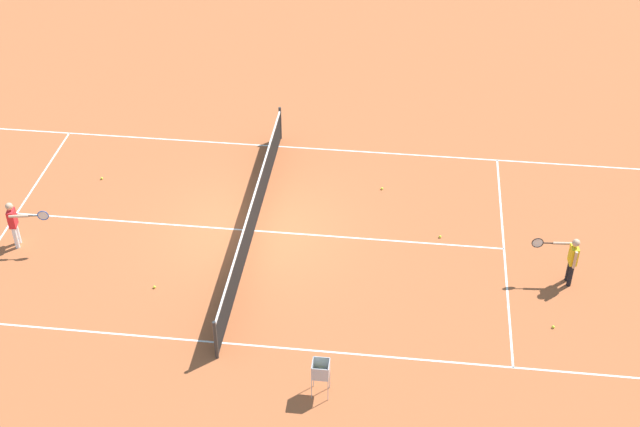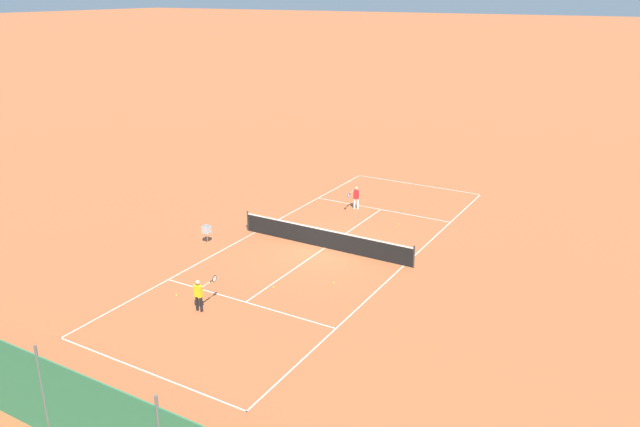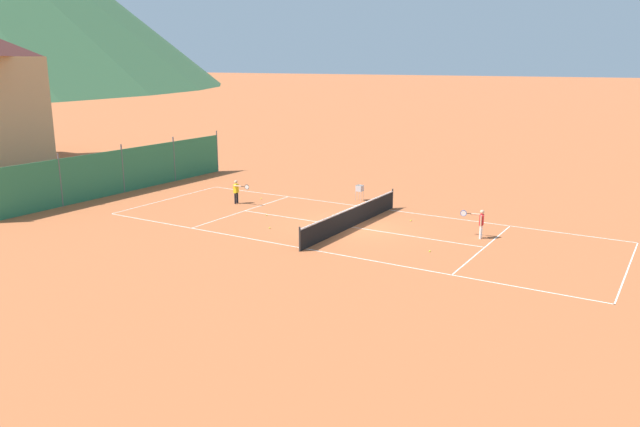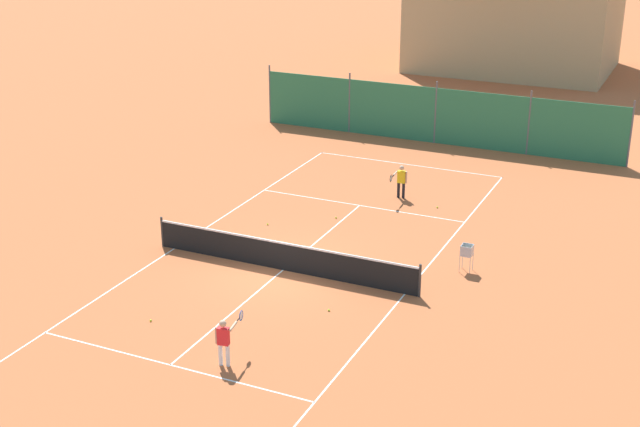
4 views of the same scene
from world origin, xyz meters
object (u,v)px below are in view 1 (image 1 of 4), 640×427
Objects in this scene: tennis_ball_far_corner at (382,188)px; ball_hopper at (321,371)px; tennis_ball_mid_court at (440,237)px; tennis_net at (253,215)px; tennis_ball_by_net_left at (102,178)px; player_far_baseline at (571,258)px; tennis_ball_alley_left at (154,287)px; tennis_ball_near_corner at (553,327)px; player_near_service at (15,221)px.

tennis_ball_far_corner is 7.62m from ball_hopper.
tennis_ball_far_corner is 1.00× the size of tennis_ball_mid_court.
tennis_net is 139.09× the size of tennis_ball_by_net_left.
tennis_ball_by_net_left is at bearing -103.29° from player_far_baseline.
player_far_baseline reaches higher than tennis_ball_alley_left.
tennis_ball_mid_court is 0.07× the size of ball_hopper.
tennis_ball_far_corner and tennis_ball_near_corner have the same top height.
player_near_service is at bearing -107.62° from tennis_ball_alley_left.
tennis_net is 139.09× the size of tennis_ball_alley_left.
tennis_net is at bearing -86.77° from tennis_ball_mid_court.
tennis_net is 139.09× the size of tennis_ball_near_corner.
tennis_ball_mid_court is (-1.54, 10.57, -0.73)m from player_near_service.
player_far_baseline is at bearing 97.95° from tennis_ball_alley_left.
tennis_net is 7.90m from player_far_baseline.
tennis_ball_alley_left is (1.21, 3.81, -0.73)m from player_near_service.
tennis_ball_near_corner is (5.00, 4.19, 0.00)m from tennis_ball_far_corner.
tennis_ball_near_corner is at bearing 40.42° from tennis_ball_mid_court.
tennis_ball_near_corner is 0.07× the size of ball_hopper.
tennis_ball_by_net_left is at bearing -110.87° from tennis_ball_near_corner.
tennis_ball_near_corner is (1.64, -0.44, -0.73)m from player_far_baseline.
tennis_ball_mid_court is (-3.03, -2.58, 0.00)m from tennis_ball_near_corner.
player_far_baseline is 9.90m from tennis_ball_alley_left.
tennis_ball_alley_left is 5.20m from ball_hopper.
tennis_ball_mid_court is at bearing 93.23° from tennis_net.
tennis_ball_alley_left and tennis_ball_near_corner have the same top height.
player_near_service is 19.75× the size of tennis_ball_near_corner.
tennis_ball_by_net_left is at bearing 159.97° from player_near_service.
tennis_ball_far_corner is at bearing -125.98° from player_far_baseline.
player_far_baseline is at bearing 54.02° from tennis_ball_far_corner.
tennis_ball_alley_left is at bearing 31.88° from tennis_ball_by_net_left.
tennis_ball_by_net_left is at bearing -111.44° from tennis_net.
ball_hopper reaches higher than tennis_ball_near_corner.
tennis_ball_alley_left is at bearing 72.38° from player_near_service.
ball_hopper is at bearing -23.58° from tennis_ball_mid_court.
tennis_ball_alley_left is 1.00× the size of tennis_ball_near_corner.
tennis_net is 5.81m from ball_hopper.
tennis_ball_near_corner is (1.48, 13.15, -0.73)m from player_near_service.
player_near_service is 1.46× the size of ball_hopper.
tennis_ball_by_net_left and tennis_ball_far_corner have the same top height.
tennis_net is 3.20m from tennis_ball_alley_left.
player_far_baseline is at bearing 164.90° from tennis_ball_near_corner.
tennis_ball_far_corner is at bearing -140.78° from tennis_ball_mid_court.
tennis_ball_mid_court is (-1.39, -3.02, -0.73)m from player_far_baseline.
player_far_baseline is 19.87× the size of tennis_ball_far_corner.
player_far_baseline is (-0.16, 13.59, 0.00)m from player_near_service.
tennis_ball_mid_court is (-2.75, 6.76, 0.00)m from tennis_ball_alley_left.
tennis_ball_alley_left and tennis_ball_mid_court have the same top height.
tennis_net is 5.01m from tennis_ball_by_net_left.
tennis_ball_by_net_left is (-1.82, -4.65, -0.47)m from tennis_net.
tennis_net reaches higher than ball_hopper.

